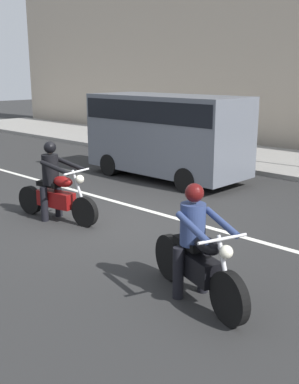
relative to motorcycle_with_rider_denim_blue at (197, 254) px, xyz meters
name	(u,v)px	position (x,y,z in m)	size (l,w,h in m)	color
ground_plane	(118,220)	(-3.33, 1.62, -0.65)	(80.00, 80.00, 0.00)	#282828
sidewalk_slab	(298,164)	(-3.33, 9.62, -0.58)	(40.00, 4.40, 0.14)	gray
lane_marking_stripe	(177,219)	(-2.48, 2.52, -0.64)	(18.00, 0.14, 0.01)	silver
motorcycle_with_rider_denim_blue	(197,254)	(0.00, 0.00, 0.00)	(2.05, 0.92, 1.58)	black
motorcycle_with_rider_black_leather	(55,188)	(-4.26, 0.74, 0.02)	(2.16, 0.76, 1.63)	black
parked_van_slate_gray	(166,131)	(-5.23, 5.23, 0.72)	(4.71, 1.96, 2.37)	slate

